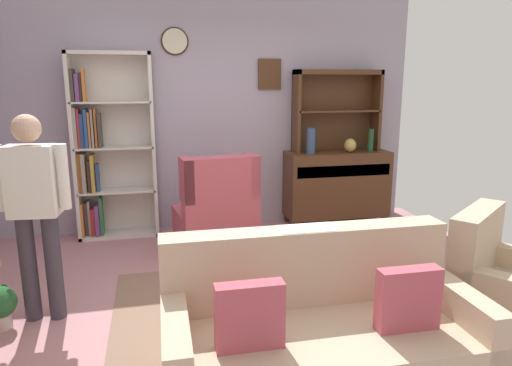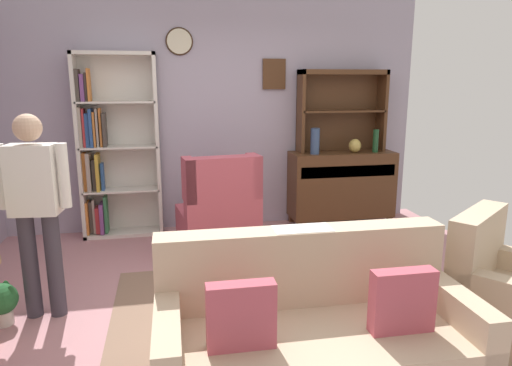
# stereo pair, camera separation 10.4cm
# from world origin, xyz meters

# --- Properties ---
(ground_plane) EXTENTS (5.40, 4.60, 0.02)m
(ground_plane) POSITION_xyz_m (0.00, 0.00, -0.01)
(ground_plane) COLOR #B27A7F
(wall_back) EXTENTS (5.00, 0.09, 2.80)m
(wall_back) POSITION_xyz_m (0.00, 2.13, 1.41)
(wall_back) COLOR #A399AD
(wall_back) RESTS_ON ground_plane
(area_rug) EXTENTS (2.60, 2.10, 0.01)m
(area_rug) POSITION_xyz_m (0.20, -0.30, 0.00)
(area_rug) COLOR #846651
(area_rug) RESTS_ON ground_plane
(bookshelf) EXTENTS (0.90, 0.30, 2.10)m
(bookshelf) POSITION_xyz_m (-1.24, 1.94, 1.01)
(bookshelf) COLOR silver
(bookshelf) RESTS_ON ground_plane
(sideboard) EXTENTS (1.30, 0.45, 0.92)m
(sideboard) POSITION_xyz_m (1.53, 1.86, 0.51)
(sideboard) COLOR #4C2D19
(sideboard) RESTS_ON ground_plane
(sideboard_hutch) EXTENTS (1.10, 0.26, 1.00)m
(sideboard_hutch) POSITION_xyz_m (1.53, 1.97, 1.56)
(sideboard_hutch) COLOR #4C2D19
(sideboard_hutch) RESTS_ON sideboard
(vase_tall) EXTENTS (0.11, 0.11, 0.31)m
(vase_tall) POSITION_xyz_m (1.14, 1.78, 1.08)
(vase_tall) COLOR #33476B
(vase_tall) RESTS_ON sideboard
(vase_round) EXTENTS (0.15, 0.15, 0.17)m
(vase_round) POSITION_xyz_m (1.66, 1.79, 1.01)
(vase_round) COLOR tan
(vase_round) RESTS_ON sideboard
(bottle_wine) EXTENTS (0.07, 0.07, 0.28)m
(bottle_wine) POSITION_xyz_m (1.92, 1.77, 1.06)
(bottle_wine) COLOR #194223
(bottle_wine) RESTS_ON sideboard
(couch_floral) EXTENTS (1.81, 0.87, 0.90)m
(couch_floral) POSITION_xyz_m (0.17, -1.17, 0.31)
(couch_floral) COLOR #C6AD8E
(couch_floral) RESTS_ON ground_plane
(armchair_floral) EXTENTS (1.07, 1.07, 0.88)m
(armchair_floral) POSITION_xyz_m (1.70, -0.91, 0.29)
(armchair_floral) COLOR #C6AD8E
(armchair_floral) RESTS_ON ground_plane
(wingback_chair) EXTENTS (0.88, 0.89, 1.05)m
(wingback_chair) POSITION_xyz_m (-0.11, 1.20, 0.38)
(wingback_chair) COLOR #B74C5B
(wingback_chair) RESTS_ON ground_plane
(potted_plant_small) EXTENTS (0.23, 0.23, 0.32)m
(potted_plant_small) POSITION_xyz_m (-1.87, -0.04, 0.19)
(potted_plant_small) COLOR beige
(potted_plant_small) RESTS_ON ground_plane
(person_reading) EXTENTS (0.53, 0.23, 1.56)m
(person_reading) POSITION_xyz_m (-1.59, 0.05, 0.91)
(person_reading) COLOR #38333D
(person_reading) RESTS_ON ground_plane
(coffee_table) EXTENTS (0.80, 0.50, 0.42)m
(coffee_table) POSITION_xyz_m (0.44, -0.34, 0.35)
(coffee_table) COLOR #4C2D19
(coffee_table) RESTS_ON ground_plane
(book_stack) EXTENTS (0.21, 0.15, 0.05)m
(book_stack) POSITION_xyz_m (0.41, -0.44, 0.45)
(book_stack) COLOR gray
(book_stack) RESTS_ON coffee_table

